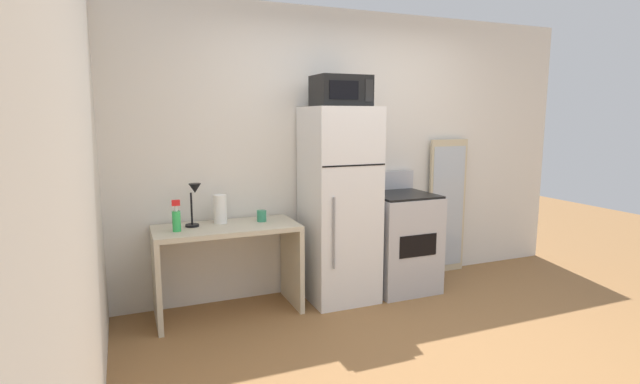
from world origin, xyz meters
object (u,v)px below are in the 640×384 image
(oven_range, at_px, (400,241))
(coffee_mug, at_px, (262,216))
(spray_bottle, at_px, (176,219))
(paper_towel_roll, at_px, (220,209))
(refrigerator, at_px, (339,205))
(leaning_mirror, at_px, (447,207))
(microwave, at_px, (341,91))
(desk, at_px, (227,252))
(desk_lamp, at_px, (194,197))

(oven_range, bearing_deg, coffee_mug, 176.56)
(coffee_mug, distance_m, spray_bottle, 0.71)
(paper_towel_roll, bearing_deg, refrigerator, -7.95)
(refrigerator, xyz_separation_m, leaning_mirror, (1.36, 0.25, -0.16))
(paper_towel_roll, height_order, spray_bottle, spray_bottle)
(paper_towel_roll, relative_size, microwave, 0.52)
(paper_towel_roll, height_order, coffee_mug, paper_towel_roll)
(coffee_mug, xyz_separation_m, microwave, (0.69, -0.10, 1.05))
(desk, height_order, leaning_mirror, leaning_mirror)
(paper_towel_roll, xyz_separation_m, oven_range, (1.66, -0.15, -0.40))
(desk_lamp, xyz_separation_m, spray_bottle, (-0.16, -0.11, -0.14))
(desk, relative_size, spray_bottle, 4.68)
(paper_towel_roll, bearing_deg, desk_lamp, -166.72)
(desk, distance_m, oven_range, 1.64)
(desk_lamp, distance_m, coffee_mug, 0.58)
(coffee_mug, distance_m, microwave, 1.26)
(desk, relative_size, oven_range, 1.06)
(desk, distance_m, desk_lamp, 0.53)
(desk_lamp, xyz_separation_m, leaning_mirror, (2.60, 0.16, -0.29))
(refrigerator, height_order, oven_range, refrigerator)
(leaning_mirror, bearing_deg, oven_range, -160.61)
(refrigerator, distance_m, microwave, 0.99)
(desk, bearing_deg, spray_bottle, -173.39)
(desk_lamp, height_order, refrigerator, refrigerator)
(paper_towel_roll, relative_size, leaning_mirror, 0.17)
(coffee_mug, relative_size, oven_range, 0.09)
(microwave, distance_m, leaning_mirror, 1.80)
(desk, distance_m, leaning_mirror, 2.38)
(desk_lamp, relative_size, microwave, 0.77)
(oven_range, bearing_deg, desk_lamp, 177.09)
(spray_bottle, bearing_deg, desk, 6.61)
(spray_bottle, distance_m, leaning_mirror, 2.77)
(coffee_mug, height_order, leaning_mirror, leaning_mirror)
(refrigerator, bearing_deg, desk, 178.38)
(desk, bearing_deg, microwave, -2.83)
(refrigerator, bearing_deg, oven_range, -0.23)
(coffee_mug, bearing_deg, paper_towel_roll, 168.89)
(desk_lamp, height_order, coffee_mug, desk_lamp)
(refrigerator, distance_m, leaning_mirror, 1.39)
(paper_towel_roll, height_order, microwave, microwave)
(coffee_mug, bearing_deg, microwave, -8.11)
(desk_lamp, relative_size, refrigerator, 0.21)
(paper_towel_roll, relative_size, oven_range, 0.22)
(paper_towel_roll, xyz_separation_m, refrigerator, (1.03, -0.14, -0.01))
(refrigerator, distance_m, oven_range, 0.75)
(paper_towel_roll, height_order, oven_range, oven_range)
(paper_towel_roll, distance_m, refrigerator, 1.04)
(desk_lamp, relative_size, oven_range, 0.32)
(refrigerator, bearing_deg, desk_lamp, 175.73)
(coffee_mug, xyz_separation_m, spray_bottle, (-0.71, -0.09, 0.05))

